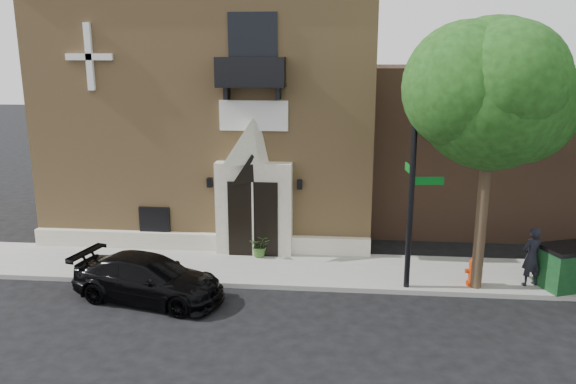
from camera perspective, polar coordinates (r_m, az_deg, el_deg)
name	(u,v)px	position (r m, az deg, el deg)	size (l,w,h in m)	color
ground	(274,290)	(17.11, -1.45, -9.90)	(120.00, 120.00, 0.00)	black
sidewalk	(310,270)	(18.38, 2.24, -7.93)	(42.00, 3.00, 0.15)	gray
church	(226,109)	(24.11, -6.36, 8.39)	(12.20, 11.01, 9.30)	#A57F4E
street_tree_left	(494,93)	(16.45, 20.20, 9.44)	(4.97, 4.38, 7.77)	#38281C
black_sedan	(149,278)	(16.72, -13.98, -8.52)	(1.81, 4.45, 1.29)	black
street_sign	(412,184)	(16.38, 12.51, 0.84)	(1.02, 0.99, 6.25)	black
fire_hydrant	(473,272)	(17.79, 18.33, -7.68)	(0.50, 0.40, 0.87)	#AE2805
dumpster	(574,266)	(18.75, 27.03, -6.69)	(2.22, 1.72, 1.28)	#0E3413
planter	(260,246)	(19.21, -2.82, -5.47)	(0.71, 0.61, 0.79)	#3A6126
pedestrian_near	(532,256)	(18.23, 23.52, -6.02)	(0.66, 0.43, 1.81)	black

